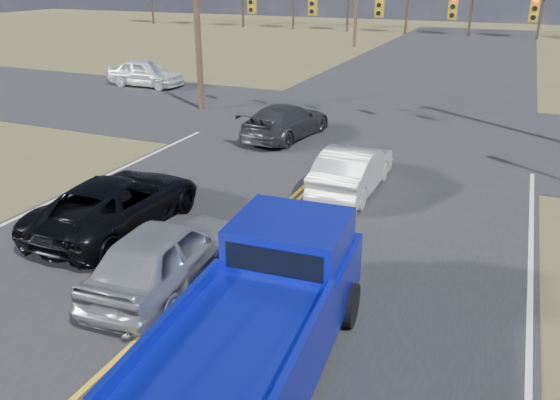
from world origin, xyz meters
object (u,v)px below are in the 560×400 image
at_px(silver_suv, 164,254).
at_px(cross_car_west, 146,73).
at_px(white_car_queue, 352,169).
at_px(black_suv, 118,203).
at_px(dgrey_car_queue, 286,121).
at_px(pickup_truck, 264,315).

bearing_deg(silver_suv, cross_car_west, -57.09).
distance_m(white_car_queue, cross_car_west, 20.60).
relative_size(black_suv, dgrey_car_queue, 1.09).
bearing_deg(cross_car_west, silver_suv, -142.10).
distance_m(black_suv, dgrey_car_queue, 10.14).
bearing_deg(black_suv, silver_suv, 144.15).
bearing_deg(white_car_queue, black_suv, 46.32).
height_order(silver_suv, cross_car_west, cross_car_west).
relative_size(silver_suv, black_suv, 0.85).
bearing_deg(dgrey_car_queue, black_suv, 93.94).
xyz_separation_m(pickup_truck, white_car_queue, (-1.05, 8.93, -0.38)).
bearing_deg(black_suv, dgrey_car_queue, -95.21).
height_order(dgrey_car_queue, cross_car_west, cross_car_west).
bearing_deg(silver_suv, black_suv, -38.99).
height_order(silver_suv, black_suv, silver_suv).
bearing_deg(dgrey_car_queue, white_car_queue, 139.75).
bearing_deg(black_suv, white_car_queue, -135.19).
distance_m(black_suv, cross_car_west, 20.80).
bearing_deg(pickup_truck, silver_suv, 148.26).
height_order(black_suv, dgrey_car_queue, black_suv).
height_order(silver_suv, dgrey_car_queue, silver_suv).
relative_size(pickup_truck, cross_car_west, 1.32).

